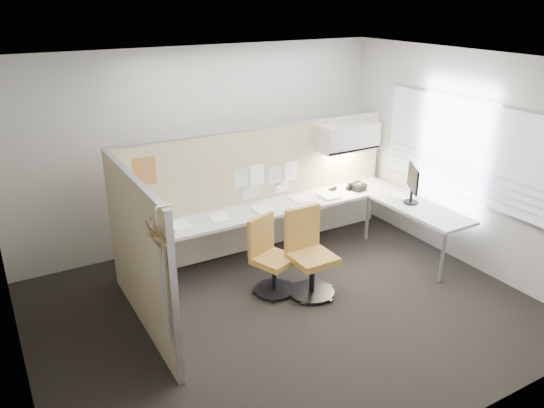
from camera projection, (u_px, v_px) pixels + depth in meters
floor at (284, 309)px, 6.19m from camera, size 5.50×4.50×0.01m
ceiling at (287, 63)px, 5.15m from camera, size 5.50×4.50×0.01m
wall_back at (203, 148)px, 7.48m from camera, size 5.50×0.02×2.80m
wall_front at (445, 293)px, 3.86m from camera, size 5.50×0.02×2.80m
wall_left at (3, 257)px, 4.40m from camera, size 0.02×4.50×2.80m
wall_right at (464, 160)px, 6.95m from camera, size 0.02×4.50×2.80m
window_pane at (465, 149)px, 6.88m from camera, size 0.01×2.80×1.30m
partition_back at (259, 190)px, 7.41m from camera, size 4.10×0.06×1.75m
partition_left at (139, 255)px, 5.57m from camera, size 0.06×2.20×1.75m
desk at (300, 214)px, 7.31m from camera, size 4.00×2.07×0.73m
overhead_bin at (348, 137)px, 7.63m from camera, size 0.90×0.36×0.38m
task_light_strip at (347, 151)px, 7.71m from camera, size 0.60×0.06×0.02m
pinned_papers at (265, 179)px, 7.36m from camera, size 1.01×0.00×0.47m
poster at (145, 171)px, 6.44m from camera, size 0.28×0.00×0.35m
chair_left at (270, 258)px, 6.43m from camera, size 0.56×0.58×0.94m
chair_right at (309, 256)px, 6.38m from camera, size 0.56×0.56×1.06m
monitor at (413, 183)px, 7.22m from camera, size 0.28×0.44×0.52m
phone at (358, 187)px, 7.80m from camera, size 0.25×0.23×0.12m
stapler at (333, 189)px, 7.79m from camera, size 0.15×0.07×0.05m
tape_dispenser at (349, 188)px, 7.81m from camera, size 0.11×0.07×0.06m
coat_hook at (158, 246)px, 4.53m from camera, size 0.18×0.43×1.30m
paper_stack_0 at (180, 226)px, 6.58m from camera, size 0.24×0.31×0.04m
paper_stack_1 at (219, 217)px, 6.84m from camera, size 0.29×0.35×0.02m
paper_stack_2 at (262, 210)px, 7.07m from camera, size 0.24×0.31×0.04m
paper_stack_3 at (299, 199)px, 7.46m from camera, size 0.24×0.31×0.02m
paper_stack_4 at (328, 196)px, 7.55m from camera, size 0.24×0.31×0.03m
paper_stack_5 at (403, 197)px, 7.53m from camera, size 0.31×0.35×0.02m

